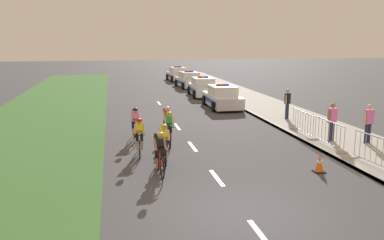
{
  "coord_description": "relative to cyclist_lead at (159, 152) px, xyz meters",
  "views": [
    {
      "loc": [
        -3.26,
        -9.1,
        4.45
      ],
      "look_at": [
        0.03,
        7.2,
        1.1
      ],
      "focal_mm": 37.36,
      "sensor_mm": 36.0,
      "label": 1
    }
  ],
  "objects": [
    {
      "name": "ground_plane",
      "position": [
        1.79,
        -3.67,
        -0.79
      ],
      "size": [
        160.0,
        160.0,
        0.0
      ],
      "primitive_type": "plane",
      "color": "#424247"
    },
    {
      "name": "sidewalk_slab",
      "position": [
        8.63,
        10.33,
        -0.73
      ],
      "size": [
        3.81,
        60.0,
        0.12
      ],
      "primitive_type": "cube",
      "color": "#A3A099",
      "rests_on": "ground"
    },
    {
      "name": "kerb_edge",
      "position": [
        6.81,
        10.33,
        -0.72
      ],
      "size": [
        0.16,
        60.0,
        0.13
      ],
      "primitive_type": "cube",
      "color": "#9E9E99",
      "rests_on": "ground"
    },
    {
      "name": "grass_verge",
      "position": [
        -5.38,
        10.33,
        -0.78
      ],
      "size": [
        7.0,
        60.0,
        0.01
      ],
      "primitive_type": "cube",
      "color": "#3D7033",
      "rests_on": "ground"
    },
    {
      "name": "lane_markings_centre",
      "position": [
        1.79,
        5.29,
        -0.78
      ],
      "size": [
        0.14,
        21.6,
        0.01
      ],
      "color": "white",
      "rests_on": "ground"
    },
    {
      "name": "cyclist_lead",
      "position": [
        0.0,
        0.0,
        0.0
      ],
      "size": [
        0.43,
        1.72,
        1.56
      ],
      "color": "black",
      "rests_on": "ground"
    },
    {
      "name": "cyclist_second",
      "position": [
        0.31,
        1.23,
        0.0
      ],
      "size": [
        0.43,
        1.72,
        1.56
      ],
      "color": "black",
      "rests_on": "ground"
    },
    {
      "name": "cyclist_third",
      "position": [
        -0.49,
        2.45,
        0.0
      ],
      "size": [
        0.43,
        1.72,
        1.56
      ],
      "color": "black",
      "rests_on": "ground"
    },
    {
      "name": "cyclist_fourth",
      "position": [
        0.83,
        3.61,
        0.0
      ],
      "size": [
        0.43,
        1.72,
        1.56
      ],
      "color": "black",
      "rests_on": "ground"
    },
    {
      "name": "cyclist_fifth",
      "position": [
        -0.51,
        4.87,
        0.0
      ],
      "size": [
        0.42,
        1.72,
        1.56
      ],
      "color": "black",
      "rests_on": "ground"
    },
    {
      "name": "cyclist_sixth",
      "position": [
        0.93,
        4.93,
        0.0
      ],
      "size": [
        0.42,
        1.72,
        1.56
      ],
      "color": "black",
      "rests_on": "ground"
    },
    {
      "name": "police_car_nearest",
      "position": [
        5.68,
        12.54,
        -0.11
      ],
      "size": [
        2.03,
        4.42,
        1.59
      ],
      "color": "white",
      "rests_on": "ground"
    },
    {
      "name": "police_car_second",
      "position": [
        5.68,
        18.3,
        -0.11
      ],
      "size": [
        2.14,
        4.47,
        1.59
      ],
      "color": "silver",
      "rests_on": "ground"
    },
    {
      "name": "police_car_third",
      "position": [
        5.68,
        24.22,
        -0.11
      ],
      "size": [
        2.25,
        4.52,
        1.59
      ],
      "color": "silver",
      "rests_on": "ground"
    },
    {
      "name": "police_car_furthest",
      "position": [
        5.68,
        30.63,
        -0.11
      ],
      "size": [
        2.18,
        4.49,
        1.59
      ],
      "color": "white",
      "rests_on": "ground"
    },
    {
      "name": "crowd_barrier_front",
      "position": [
        7.4,
        -1.02,
        -0.14
      ],
      "size": [
        0.64,
        2.32,
        1.07
      ],
      "color": "#B7BABF",
      "rests_on": "sidewalk_slab"
    },
    {
      "name": "crowd_barrier_middle",
      "position": [
        7.21,
        1.76,
        -0.14
      ],
      "size": [
        0.53,
        2.32,
        1.07
      ],
      "color": "#B7BABF",
      "rests_on": "sidewalk_slab"
    },
    {
      "name": "crowd_barrier_rear",
      "position": [
        7.19,
        4.04,
        -0.14
      ],
      "size": [
        0.64,
        2.32,
        1.07
      ],
      "color": "#B7BABF",
      "rests_on": "sidewalk_slab"
    },
    {
      "name": "traffic_cone_near",
      "position": [
        5.37,
        -0.85,
        -0.48
      ],
      "size": [
        0.36,
        0.36,
        0.64
      ],
      "color": "black",
      "rests_on": "ground"
    },
    {
      "name": "spectator_closest",
      "position": [
        8.02,
        7.56,
        0.3
      ],
      "size": [
        0.43,
        0.41,
        1.68
      ],
      "color": "#23284C",
      "rests_on": "sidewalk_slab"
    },
    {
      "name": "spectator_middle",
      "position": [
        9.11,
        1.93,
        0.3
      ],
      "size": [
        0.53,
        0.29,
        1.68
      ],
      "color": "#23284C",
      "rests_on": "sidewalk_slab"
    },
    {
      "name": "spectator_back",
      "position": [
        7.78,
        2.54,
        0.3
      ],
      "size": [
        0.52,
        0.32,
        1.68
      ],
      "color": "#23284C",
      "rests_on": "sidewalk_slab"
    }
  ]
}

